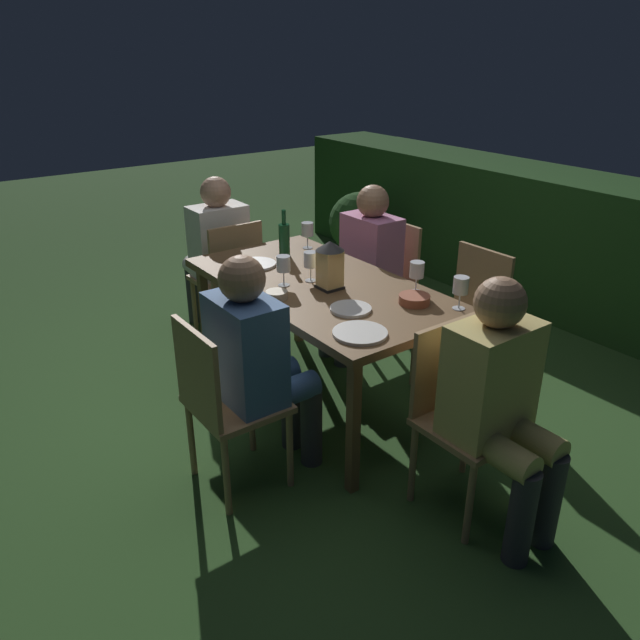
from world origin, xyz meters
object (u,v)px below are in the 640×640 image
chair_head_far (461,409)px  plate_b (351,309)px  plate_a (256,264)px  chair_side_right_b (467,314)px  person_in_blue (258,358)px  wine_glass_c (417,271)px  bowl_olives (414,299)px  lantern_centerpiece (330,262)px  bowl_bread (277,295)px  person_in_pink (363,264)px  green_bottle_on_table (284,239)px  wine_glass_e (311,261)px  plate_c (360,333)px  potted_plant_by_hedge (359,228)px  person_in_mustard (501,398)px  wine_glass_d (283,265)px  chair_side_left_b (223,399)px  wine_glass_a (461,287)px  person_in_cream (215,247)px  wine_glass_b (307,231)px  dining_table (320,293)px  chair_side_right_a (385,279)px  chair_head_near (230,275)px

chair_head_far → plate_b: bearing=-171.3°
plate_a → chair_side_right_b: bearing=49.0°
person_in_blue → chair_head_far: 0.95m
wine_glass_c → bowl_olives: (0.11, -0.12, -0.09)m
person_in_blue → lantern_centerpiece: (-0.27, 0.62, 0.27)m
plate_a → bowl_bread: (0.51, -0.18, 0.01)m
person_in_pink → bowl_olives: person_in_pink is taller
green_bottle_on_table → wine_glass_e: (0.46, -0.13, 0.01)m
chair_side_right_b → bowl_bread: (-0.32, -1.14, 0.29)m
plate_c → potted_plant_by_hedge: bearing=140.5°
green_bottle_on_table → wine_glass_c: 0.96m
person_in_mustard → wine_glass_d: 1.38m
plate_b → potted_plant_by_hedge: bearing=139.5°
chair_side_left_b → person_in_blue: bearing=90.0°
person_in_blue → plate_c: person_in_blue is taller
chair_side_right_b → wine_glass_a: (0.33, -0.48, 0.39)m
wine_glass_d → plate_b: bearing=9.6°
lantern_centerpiece → bowl_olives: bearing=27.4°
person_in_mustard → lantern_centerpiece: size_ratio=4.34×
person_in_blue → person_in_mustard: 1.09m
wine_glass_c → wine_glass_d: (-0.50, -0.52, 0.00)m
person_in_cream → wine_glass_e: size_ratio=6.80×
green_bottle_on_table → wine_glass_a: 1.24m
person_in_blue → wine_glass_a: 1.06m
lantern_centerpiece → potted_plant_by_hedge: lantern_centerpiece is taller
lantern_centerpiece → wine_glass_b: size_ratio=1.57×
bowl_olives → chair_head_far: bearing=-21.3°
dining_table → plate_a: plate_a is taller
person_in_pink → plate_c: (1.01, -0.87, 0.13)m
lantern_centerpiece → plate_c: bearing=-23.5°
person_in_cream → chair_side_right_b: size_ratio=1.32×
dining_table → chair_side_left_b: 0.93m
chair_head_far → wine_glass_a: bearing=136.6°
wine_glass_d → lantern_centerpiece: bearing=44.3°
chair_head_far → bowl_bread: chair_head_far is taller
green_bottle_on_table → wine_glass_c: size_ratio=1.72×
plate_b → bowl_olives: size_ratio=1.31×
dining_table → chair_side_right_a: (-0.37, 0.82, -0.21)m
person_in_pink → plate_b: bearing=-43.4°
person_in_pink → wine_glass_e: (0.32, -0.65, 0.24)m
lantern_centerpiece → plate_c: 0.61m
person_in_pink → chair_head_far: (1.44, -0.63, -0.15)m
chair_head_near → person_in_cream: size_ratio=0.76×
chair_side_left_b → dining_table: bearing=114.3°
person_in_pink → wine_glass_c: bearing=-20.6°
wine_glass_e → potted_plant_by_hedge: bearing=133.5°
chair_side_left_b → person_in_blue: 0.25m
wine_glass_a → plate_c: wine_glass_a is taller
chair_head_near → wine_glass_c: wine_glass_c is taller
person_in_pink → bowl_bread: 1.04m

